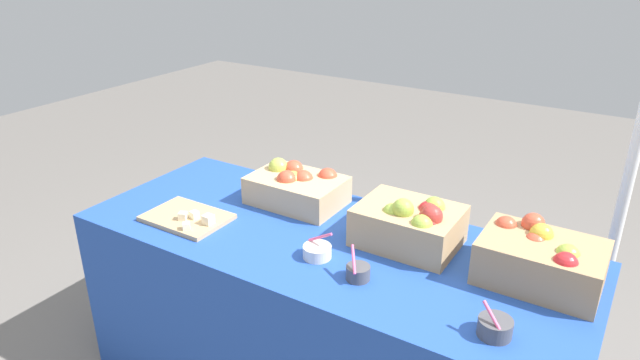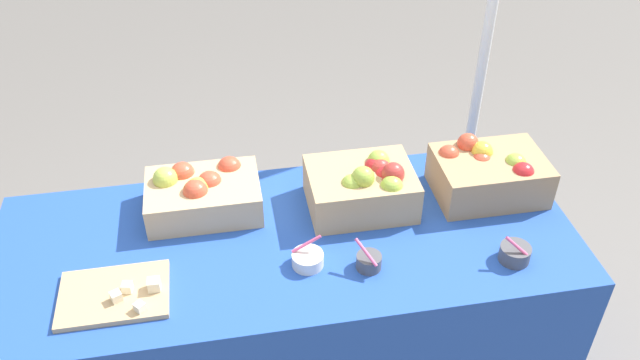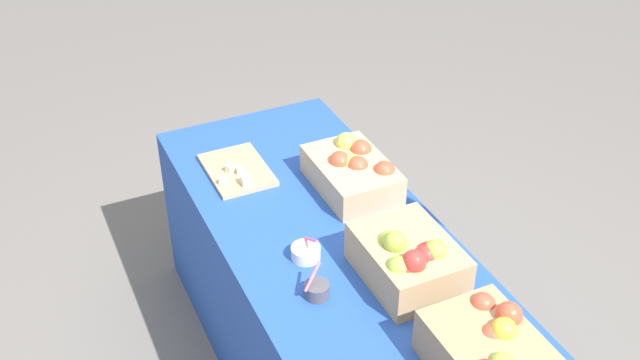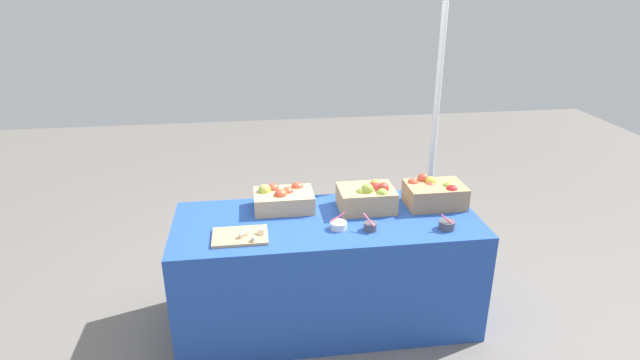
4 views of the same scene
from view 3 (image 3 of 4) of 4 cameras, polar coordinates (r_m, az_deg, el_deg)
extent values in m
cube|color=#234CAD|center=(2.88, 1.09, -10.14)|extent=(1.90, 0.76, 0.74)
cube|color=tan|center=(2.19, 12.59, -12.94)|extent=(0.37, 0.26, 0.14)
sphere|color=gold|center=(2.17, 13.57, -10.91)|extent=(0.08, 0.08, 0.08)
sphere|color=#D14C33|center=(2.18, 12.71, -11.40)|extent=(0.08, 0.08, 0.08)
sphere|color=#D14C33|center=(2.21, 13.96, -9.77)|extent=(0.08, 0.08, 0.08)
sphere|color=#D14C33|center=(2.25, 12.07, -9.15)|extent=(0.08, 0.08, 0.08)
cube|color=tan|center=(2.46, 6.56, -5.97)|extent=(0.36, 0.27, 0.14)
sphere|color=#99B742|center=(2.43, 5.16, -4.69)|extent=(0.08, 0.08, 0.08)
sphere|color=#B2332D|center=(2.32, 7.05, -6.11)|extent=(0.08, 0.08, 0.08)
sphere|color=#99B742|center=(2.33, 5.88, -6.59)|extent=(0.08, 0.08, 0.08)
sphere|color=#B2332D|center=(2.38, 7.93, -5.69)|extent=(0.08, 0.08, 0.08)
sphere|color=#99B742|center=(2.39, 5.66, -4.68)|extent=(0.08, 0.08, 0.08)
sphere|color=#B2332D|center=(2.34, 6.51, -6.64)|extent=(0.08, 0.08, 0.08)
sphere|color=red|center=(2.37, 7.32, -6.21)|extent=(0.08, 0.08, 0.08)
sphere|color=red|center=(2.40, 8.05, -5.48)|extent=(0.08, 0.08, 0.08)
sphere|color=#99B742|center=(2.39, 8.61, -5.32)|extent=(0.08, 0.08, 0.08)
cube|color=tan|center=(2.86, 2.37, 0.41)|extent=(0.38, 0.26, 0.11)
sphere|color=#D14C33|center=(2.83, 1.48, 1.36)|extent=(0.08, 0.08, 0.08)
sphere|color=#B2C64C|center=(2.93, 1.98, 2.78)|extent=(0.08, 0.08, 0.08)
sphere|color=#99B742|center=(2.84, 2.04, 1.21)|extent=(0.08, 0.08, 0.08)
sphere|color=#D14C33|center=(2.82, 2.83, 0.99)|extent=(0.08, 0.08, 0.08)
sphere|color=#D14C33|center=(2.90, 3.07, 2.23)|extent=(0.08, 0.08, 0.08)
sphere|color=#D14C33|center=(2.79, 4.83, 0.60)|extent=(0.08, 0.08, 0.08)
cube|color=tan|center=(2.98, -6.22, 0.75)|extent=(0.32, 0.23, 0.02)
cube|color=beige|center=(2.89, -7.25, -0.07)|extent=(0.04, 0.04, 0.03)
cube|color=beige|center=(2.95, -6.75, 0.87)|extent=(0.04, 0.04, 0.03)
cube|color=beige|center=(2.87, -5.56, -0.03)|extent=(0.04, 0.04, 0.04)
cube|color=beige|center=(2.94, -5.96, 0.72)|extent=(0.03, 0.03, 0.03)
cylinder|color=silver|center=(2.55, -1.07, -5.45)|extent=(0.10, 0.10, 0.04)
cylinder|color=#EA598C|center=(2.52, -0.68, -4.50)|extent=(0.09, 0.01, 0.06)
cylinder|color=#4C4C51|center=(2.40, -0.23, -8.25)|extent=(0.08, 0.08, 0.05)
cylinder|color=#EA598C|center=(2.38, -0.57, -7.24)|extent=(0.06, 0.08, 0.06)
camera|label=1|loc=(1.27, -50.22, -9.99)|focal=31.67mm
camera|label=2|loc=(2.13, -46.48, 19.47)|focal=36.97mm
camera|label=4|loc=(3.00, -67.22, 10.16)|focal=29.13mm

